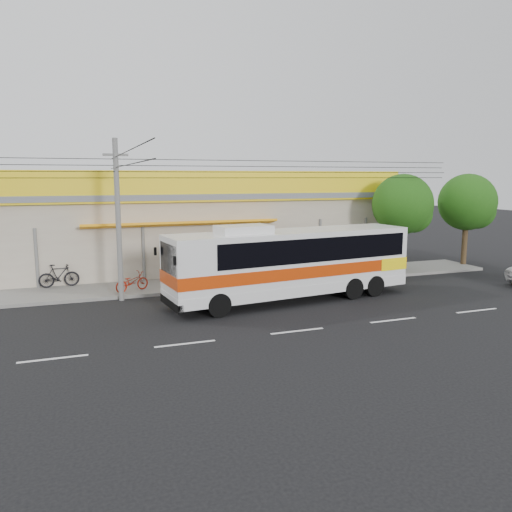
% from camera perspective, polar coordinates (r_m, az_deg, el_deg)
% --- Properties ---
extents(ground, '(120.00, 120.00, 0.00)m').
position_cam_1_polar(ground, '(20.04, 1.74, -6.55)').
color(ground, black).
rests_on(ground, ground).
extents(sidewalk, '(30.00, 3.20, 0.15)m').
position_cam_1_polar(sidewalk, '(25.54, -3.22, -2.98)').
color(sidewalk, slate).
rests_on(sidewalk, ground).
extents(lane_markings, '(50.00, 0.12, 0.01)m').
position_cam_1_polar(lane_markings, '(17.84, 4.72, -8.56)').
color(lane_markings, silver).
rests_on(lane_markings, ground).
extents(storefront_building, '(22.60, 9.20, 5.70)m').
position_cam_1_polar(storefront_building, '(30.49, -6.26, 3.17)').
color(storefront_building, '#A89A88').
rests_on(storefront_building, ground).
extents(coach_bus, '(11.30, 3.69, 3.42)m').
position_cam_1_polar(coach_bus, '(21.85, 4.46, -0.36)').
color(coach_bus, silver).
rests_on(coach_bus, ground).
extents(motorbike_red, '(1.79, 1.29, 0.90)m').
position_cam_1_polar(motorbike_red, '(23.74, -14.00, -2.87)').
color(motorbike_red, '#991C0B').
rests_on(motorbike_red, sidewalk).
extents(motorbike_dark, '(1.89, 0.67, 1.11)m').
position_cam_1_polar(motorbike_dark, '(25.69, -21.58, -2.10)').
color(motorbike_dark, black).
rests_on(motorbike_dark, sidewalk).
extents(utility_pole, '(34.00, 14.00, 7.00)m').
position_cam_1_polar(utility_pole, '(22.21, -15.71, 9.72)').
color(utility_pole, slate).
rests_on(utility_pole, ground).
extents(tree_near, '(3.35, 3.35, 5.56)m').
position_cam_1_polar(tree_near, '(29.05, 16.63, 5.46)').
color(tree_near, '#342315').
rests_on(tree_near, ground).
extents(tree_far, '(3.37, 3.37, 5.58)m').
position_cam_1_polar(tree_far, '(32.48, 23.18, 5.47)').
color(tree_far, '#342315').
rests_on(tree_far, ground).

